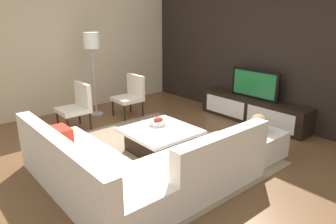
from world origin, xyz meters
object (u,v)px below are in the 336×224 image
object	(u,v)px
sectional_couch	(132,169)
ottoman	(257,143)
television	(255,84)
floor_lamp	(92,46)
coffee_table	(160,140)
decorative_ball	(258,123)
fruit_bowl	(158,122)
media_console	(252,110)
accent_chair_far	(131,93)
accent_chair_near	(77,104)

from	to	relation	value
sectional_couch	ottoman	bearing A→B (deg)	77.56
television	floor_lamp	distance (m)	3.36
coffee_table	ottoman	world-z (taller)	ottoman
sectional_couch	ottoman	world-z (taller)	sectional_couch
decorative_ball	ottoman	bearing A→B (deg)	0.00
coffee_table	floor_lamp	bearing A→B (deg)	176.52
coffee_table	fruit_bowl	xyz separation A→B (m)	(-0.18, 0.10, 0.23)
floor_lamp	ottoman	size ratio (longest dim) A/B	2.48
media_console	coffee_table	world-z (taller)	media_console
sectional_couch	fruit_bowl	xyz separation A→B (m)	(-0.80, 1.06, 0.16)
sectional_couch	fruit_bowl	world-z (taller)	sectional_couch
television	decorative_ball	bearing A→B (deg)	-52.36
television	media_console	bearing A→B (deg)	-90.00
coffee_table	accent_chair_far	distance (m)	1.98
accent_chair_far	media_console	bearing A→B (deg)	32.11
media_console	fruit_bowl	xyz separation A→B (m)	(-0.28, -2.20, 0.18)
sectional_couch	decorative_ball	xyz separation A→B (m)	(0.44, 2.01, 0.26)
floor_lamp	fruit_bowl	distance (m)	2.43
accent_chair_near	media_console	bearing A→B (deg)	46.60
accent_chair_near	television	bearing A→B (deg)	46.60
television	floor_lamp	xyz separation A→B (m)	(-2.48, -2.15, 0.69)
television	fruit_bowl	xyz separation A→B (m)	(-0.28, -2.20, -0.35)
coffee_table	accent_chair_near	distance (m)	1.92
decorative_ball	sectional_couch	bearing A→B (deg)	-102.44
accent_chair_near	floor_lamp	bearing A→B (deg)	120.88
media_console	ottoman	bearing A→B (deg)	-52.35
fruit_bowl	accent_chair_far	distance (m)	1.76
floor_lamp	accent_chair_far	bearing A→B (deg)	44.83
coffee_table	accent_chair_far	xyz separation A→B (m)	(-1.83, 0.69, 0.29)
fruit_bowl	accent_chair_far	xyz separation A→B (m)	(-1.65, 0.59, 0.05)
floor_lamp	accent_chair_near	bearing A→B (deg)	-50.13
media_console	sectional_couch	world-z (taller)	sectional_couch
media_console	sectional_couch	xyz separation A→B (m)	(0.52, -3.26, 0.03)
television	ottoman	xyz separation A→B (m)	(0.97, -1.25, -0.58)
sectional_couch	media_console	bearing A→B (deg)	99.14
floor_lamp	decorative_ball	xyz separation A→B (m)	(3.45, 0.90, -0.94)
television	fruit_bowl	world-z (taller)	television
floor_lamp	decorative_ball	size ratio (longest dim) A/B	6.46
coffee_table	accent_chair_near	bearing A→B (deg)	-164.15
television	decorative_ball	size ratio (longest dim) A/B	3.88
coffee_table	accent_chair_far	world-z (taller)	accent_chair_far
ottoman	accent_chair_far	xyz separation A→B (m)	(-2.90, -0.35, 0.29)
accent_chair_near	fruit_bowl	world-z (taller)	accent_chair_near
coffee_table	ottoman	xyz separation A→B (m)	(1.07, 1.04, -0.00)
floor_lamp	fruit_bowl	size ratio (longest dim) A/B	6.21
coffee_table	ottoman	size ratio (longest dim) A/B	1.47
television	ottoman	bearing A→B (deg)	-52.36
sectional_couch	decorative_ball	distance (m)	2.07
sectional_couch	coffee_table	size ratio (longest dim) A/B	2.36
ottoman	accent_chair_far	world-z (taller)	accent_chair_far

